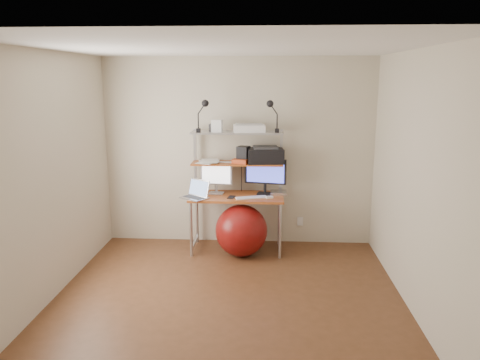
% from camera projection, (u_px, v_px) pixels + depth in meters
% --- Properties ---
extents(room, '(3.60, 3.60, 3.60)m').
position_uv_depth(room, '(227.00, 181.00, 4.51)').
color(room, brown).
rests_on(room, ground).
extents(computer_desk, '(1.20, 0.60, 1.57)m').
position_uv_depth(computer_desk, '(237.00, 178.00, 6.04)').
color(computer_desk, '#A75420').
rests_on(computer_desk, ground).
extents(desktop, '(1.20, 0.60, 0.00)m').
position_uv_depth(desktop, '(237.00, 196.00, 6.03)').
color(desktop, '#A75420').
rests_on(desktop, computer_desk).
extents(mid_shelf, '(1.18, 0.34, 0.00)m').
position_uv_depth(mid_shelf, '(237.00, 162.00, 6.07)').
color(mid_shelf, '#A75420').
rests_on(mid_shelf, computer_desk).
extents(top_shelf, '(1.18, 0.34, 0.00)m').
position_uv_depth(top_shelf, '(237.00, 132.00, 5.98)').
color(top_shelf, '#B0B1B6').
rests_on(top_shelf, computer_desk).
extents(floor, '(3.60, 3.60, 0.00)m').
position_uv_depth(floor, '(228.00, 300.00, 4.78)').
color(floor, brown).
rests_on(floor, ground).
extents(wall_outlet, '(0.08, 0.01, 0.12)m').
position_uv_depth(wall_outlet, '(300.00, 221.00, 6.41)').
color(wall_outlet, silver).
rests_on(wall_outlet, room).
extents(monitor_silver, '(0.42, 0.16, 0.46)m').
position_uv_depth(monitor_silver, '(216.00, 175.00, 6.09)').
color(monitor_silver, '#ADADB2').
rests_on(monitor_silver, desktop).
extents(monitor_black, '(0.54, 0.19, 0.54)m').
position_uv_depth(monitor_black, '(265.00, 173.00, 6.06)').
color(monitor_black, black).
rests_on(monitor_black, desktop).
extents(laptop, '(0.42, 0.41, 0.29)m').
position_uv_depth(laptop, '(196.00, 194.00, 5.91)').
color(laptop, silver).
rests_on(laptop, desktop).
extents(keyboard, '(0.42, 0.23, 0.01)m').
position_uv_depth(keyboard, '(251.00, 197.00, 5.91)').
color(keyboard, silver).
rests_on(keyboard, desktop).
extents(mouse, '(0.10, 0.08, 0.02)m').
position_uv_depth(mouse, '(269.00, 197.00, 5.90)').
color(mouse, silver).
rests_on(mouse, desktop).
extents(mac_mini, '(0.21, 0.21, 0.04)m').
position_uv_depth(mac_mini, '(278.00, 193.00, 6.09)').
color(mac_mini, silver).
rests_on(mac_mini, desktop).
extents(phone, '(0.10, 0.15, 0.01)m').
position_uv_depth(phone, '(231.00, 197.00, 5.93)').
color(phone, black).
rests_on(phone, desktop).
extents(printer, '(0.49, 0.36, 0.22)m').
position_uv_depth(printer, '(265.00, 155.00, 6.02)').
color(printer, black).
rests_on(printer, mid_shelf).
extents(nas_cube, '(0.18, 0.18, 0.21)m').
position_uv_depth(nas_cube, '(243.00, 154.00, 6.05)').
color(nas_cube, black).
rests_on(nas_cube, mid_shelf).
extents(red_box, '(0.22, 0.18, 0.05)m').
position_uv_depth(red_box, '(240.00, 161.00, 6.00)').
color(red_box, '#BF451E').
rests_on(red_box, mid_shelf).
extents(scanner, '(0.42, 0.29, 0.11)m').
position_uv_depth(scanner, '(249.00, 128.00, 5.95)').
color(scanner, silver).
rests_on(scanner, top_shelf).
extents(box_white, '(0.14, 0.12, 0.15)m').
position_uv_depth(box_white, '(217.00, 126.00, 5.94)').
color(box_white, silver).
rests_on(box_white, top_shelf).
extents(box_grey, '(0.11, 0.11, 0.10)m').
position_uv_depth(box_grey, '(213.00, 128.00, 5.99)').
color(box_grey, '#303033').
rests_on(box_grey, top_shelf).
extents(clip_lamp_left, '(0.16, 0.09, 0.41)m').
position_uv_depth(clip_lamp_left, '(204.00, 109.00, 5.83)').
color(clip_lamp_left, black).
rests_on(clip_lamp_left, top_shelf).
extents(clip_lamp_right, '(0.16, 0.09, 0.40)m').
position_uv_depth(clip_lamp_right, '(272.00, 109.00, 5.82)').
color(clip_lamp_right, black).
rests_on(clip_lamp_right, top_shelf).
extents(exercise_ball, '(0.66, 0.66, 0.66)m').
position_uv_depth(exercise_ball, '(241.00, 231.00, 5.93)').
color(exercise_ball, maroon).
rests_on(exercise_ball, floor).
extents(paper_stack, '(0.31, 0.41, 0.02)m').
position_uv_depth(paper_stack, '(209.00, 161.00, 6.08)').
color(paper_stack, white).
rests_on(paper_stack, mid_shelf).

